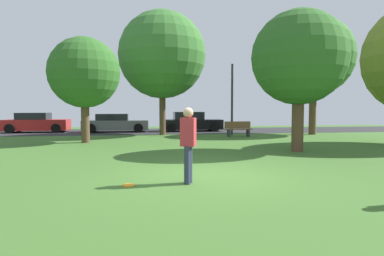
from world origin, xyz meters
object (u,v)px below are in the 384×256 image
at_px(maple_tree_near, 162,55).
at_px(parked_car_black, 191,122).
at_px(parked_car_red, 36,123).
at_px(park_bench, 238,129).
at_px(oak_tree_right, 314,57).
at_px(oak_tree_left, 299,58).
at_px(frisbee_disc, 128,185).
at_px(parked_car_grey, 115,123).
at_px(maple_tree_far, 84,73).
at_px(street_lamp_post, 232,99).
at_px(person_catcher, 188,142).

distance_m(maple_tree_near, parked_car_black, 5.79).
distance_m(parked_car_red, park_bench, 14.12).
bearing_deg(oak_tree_right, parked_car_red, 165.82).
height_order(oak_tree_left, frisbee_disc, oak_tree_left).
xyz_separation_m(oak_tree_right, parked_car_grey, (-12.79, 4.15, -4.38)).
relative_size(oak_tree_left, parked_car_grey, 1.20).
height_order(parked_car_black, park_bench, parked_car_black).
distance_m(maple_tree_far, oak_tree_right, 14.04).
xyz_separation_m(parked_car_grey, park_bench, (7.58, -4.98, -0.14)).
xyz_separation_m(oak_tree_left, parked_car_grey, (-7.95, 11.71, -3.02)).
height_order(frisbee_disc, park_bench, park_bench).
height_order(parked_car_red, street_lamp_post, street_lamp_post).
relative_size(maple_tree_far, frisbee_disc, 19.06).
bearing_deg(park_bench, parked_car_red, -22.68).
xyz_separation_m(maple_tree_far, parked_car_black, (6.29, 7.15, -2.76)).
bearing_deg(oak_tree_left, park_bench, 93.14).
relative_size(maple_tree_near, street_lamp_post, 1.73).
height_order(person_catcher, parked_car_grey, person_catcher).
distance_m(oak_tree_right, park_bench, 6.95).
bearing_deg(oak_tree_left, oak_tree_right, 57.32).
distance_m(person_catcher, street_lamp_post, 13.73).
relative_size(frisbee_disc, parked_car_black, 0.06).
distance_m(maple_tree_near, oak_tree_right, 9.67).
xyz_separation_m(maple_tree_far, parked_car_red, (-4.61, 7.57, -2.77)).
distance_m(maple_tree_near, maple_tree_far, 5.99).
height_order(maple_tree_near, frisbee_disc, maple_tree_near).
height_order(oak_tree_right, park_bench, oak_tree_right).
xyz_separation_m(parked_car_grey, street_lamp_post, (7.59, -3.57, 1.65)).
relative_size(maple_tree_near, oak_tree_right, 1.04).
relative_size(maple_tree_near, parked_car_red, 1.83).
bearing_deg(street_lamp_post, frisbee_disc, -114.83).
xyz_separation_m(maple_tree_far, park_bench, (8.42, 2.13, -2.94)).
xyz_separation_m(maple_tree_far, frisbee_disc, (2.47, -9.33, -3.40)).
height_order(oak_tree_left, parked_car_black, oak_tree_left).
height_order(oak_tree_right, person_catcher, oak_tree_right).
bearing_deg(maple_tree_far, oak_tree_left, -27.61).
bearing_deg(parked_car_grey, maple_tree_far, -96.75).
relative_size(maple_tree_near, person_catcher, 4.56).
distance_m(oak_tree_left, maple_tree_far, 9.92).
relative_size(maple_tree_far, parked_car_red, 1.21).
xyz_separation_m(frisbee_disc, parked_car_red, (-7.09, 16.90, 0.63)).
bearing_deg(parked_car_grey, street_lamp_post, -25.17).
xyz_separation_m(parked_car_red, parked_car_grey, (5.45, -0.46, -0.03)).
bearing_deg(street_lamp_post, oak_tree_right, -6.40).
bearing_deg(parked_car_grey, maple_tree_near, -43.17).
xyz_separation_m(oak_tree_left, parked_car_black, (-2.49, 11.75, -2.98)).
bearing_deg(oak_tree_right, parked_car_grey, 162.03).
bearing_deg(person_catcher, oak_tree_left, 68.45).
distance_m(parked_car_red, street_lamp_post, 13.75).
height_order(oak_tree_left, street_lamp_post, oak_tree_left).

